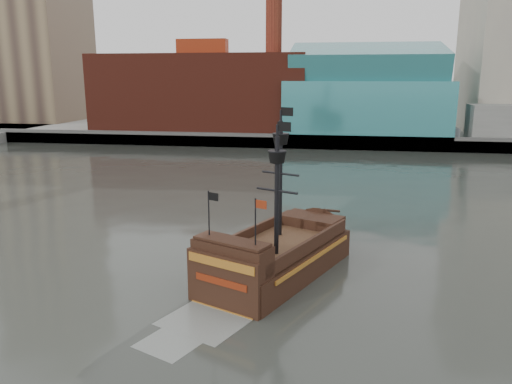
# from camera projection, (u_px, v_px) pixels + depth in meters

# --- Properties ---
(ground) EXTENTS (400.00, 400.00, 0.00)m
(ground) POSITION_uv_depth(u_px,v_px,m) (246.00, 293.00, 30.39)
(ground) COLOR #2A2D27
(ground) RESTS_ON ground
(promenade_far) EXTENTS (220.00, 60.00, 2.00)m
(promenade_far) POSITION_uv_depth(u_px,v_px,m) (316.00, 127.00, 118.57)
(promenade_far) COLOR slate
(promenade_far) RESTS_ON ground
(seawall) EXTENTS (220.00, 1.00, 2.60)m
(seawall) POSITION_uv_depth(u_px,v_px,m) (309.00, 142.00, 90.15)
(seawall) COLOR #4C4C49
(seawall) RESTS_ON ground
(skyline) EXTENTS (149.00, 45.00, 62.00)m
(skyline) POSITION_uv_depth(u_px,v_px,m) (342.00, 19.00, 105.25)
(skyline) COLOR #7F6A4C
(skyline) RESTS_ON promenade_far
(pirate_ship) EXTENTS (10.58, 16.21, 11.73)m
(pirate_ship) POSITION_uv_depth(u_px,v_px,m) (276.00, 260.00, 32.81)
(pirate_ship) COLOR black
(pirate_ship) RESTS_ON ground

